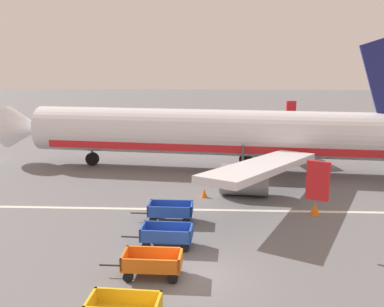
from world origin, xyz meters
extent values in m
plane|color=slate|center=(0.00, 0.00, 0.00)|extent=(220.00, 220.00, 0.00)
cube|color=silver|center=(0.00, 8.65, 0.01)|extent=(120.00, 0.36, 0.01)
cylinder|color=silver|center=(0.84, 18.75, 3.15)|extent=(30.23, 7.21, 3.70)
cube|color=red|center=(0.84, 18.75, 2.13)|extent=(27.23, 6.67, 0.56)
cone|color=silver|center=(-15.54, 20.70, 3.15)|extent=(3.60, 3.98, 3.63)
cube|color=silver|center=(3.96, 9.98, 2.48)|extent=(8.53, 12.65, 1.35)
cube|color=red|center=(5.80, 3.21, 3.43)|extent=(1.06, 0.70, 1.90)
cylinder|color=gray|center=(2.92, 11.67, 1.13)|extent=(3.42, 2.46, 2.10)
cube|color=silver|center=(5.92, 26.56, 2.48)|extent=(5.93, 13.23, 1.35)
cube|color=red|center=(9.30, 32.71, 3.43)|extent=(1.11, 0.48, 1.90)
cylinder|color=gray|center=(4.52, 25.16, 1.13)|extent=(3.42, 2.46, 2.10)
cylinder|color=#4C4C51|center=(-9.58, 19.99, 1.57)|extent=(0.20, 0.20, 2.04)
cylinder|color=black|center=(-9.58, 19.99, 0.55)|extent=(1.15, 0.58, 1.10)
cylinder|color=#4C4C51|center=(3.07, 16.28, 1.57)|extent=(0.20, 0.20, 2.04)
cylinder|color=black|center=(3.07, 16.28, 0.55)|extent=(1.15, 0.58, 1.10)
cylinder|color=#4C4C51|center=(3.59, 20.65, 1.57)|extent=(0.20, 0.20, 2.04)
cylinder|color=black|center=(3.59, 20.65, 0.55)|extent=(1.15, 0.58, 1.10)
cube|color=gold|center=(-2.18, -3.22, 0.80)|extent=(2.50, 0.26, 0.55)
cube|color=gold|center=(-3.42, -3.79, 0.80)|extent=(0.19, 1.40, 0.55)
cube|color=orange|center=(-1.73, -0.10, 0.48)|extent=(2.54, 1.47, 0.08)
cube|color=orange|center=(-1.75, -0.75, 0.80)|extent=(2.50, 0.17, 0.55)
cube|color=orange|center=(-1.72, 0.55, 0.80)|extent=(2.50, 0.17, 0.55)
cube|color=orange|center=(-2.93, -0.06, 0.80)|extent=(0.14, 1.40, 0.55)
cube|color=orange|center=(-0.53, -0.13, 0.80)|extent=(0.14, 1.40, 0.55)
cylinder|color=#2D2D33|center=(-3.53, -0.05, 0.44)|extent=(1.00, 0.11, 0.08)
cylinder|color=black|center=(-2.69, -0.63, 0.22)|extent=(0.44, 0.17, 0.44)
cylinder|color=black|center=(-2.66, 0.49, 0.22)|extent=(0.44, 0.17, 0.44)
cylinder|color=black|center=(-0.81, -0.68, 0.22)|extent=(0.44, 0.17, 0.44)
cylinder|color=black|center=(-0.78, 0.44, 0.22)|extent=(0.44, 0.17, 0.44)
cube|color=#234CB2|center=(-1.43, 3.05, 0.48)|extent=(2.56, 1.52, 0.08)
cube|color=#234CB2|center=(-1.46, 2.40, 0.80)|extent=(2.50, 0.22, 0.55)
cube|color=#234CB2|center=(-1.40, 3.70, 0.80)|extent=(2.50, 0.22, 0.55)
cube|color=#234CB2|center=(-2.63, 3.11, 0.80)|extent=(0.17, 1.40, 0.55)
cube|color=#234CB2|center=(-0.23, 2.99, 0.80)|extent=(0.17, 1.40, 0.55)
cylinder|color=#2D2D33|center=(-3.23, 3.13, 0.44)|extent=(1.00, 0.13, 0.08)
cylinder|color=black|center=(-2.39, 2.53, 0.22)|extent=(0.45, 0.18, 0.44)
cylinder|color=black|center=(-2.34, 3.65, 0.22)|extent=(0.45, 0.18, 0.44)
cylinder|color=black|center=(-0.52, 2.44, 0.22)|extent=(0.45, 0.18, 0.44)
cylinder|color=black|center=(-0.47, 3.56, 0.22)|extent=(0.45, 0.18, 0.44)
cube|color=#234CB2|center=(-1.58, 6.61, 0.48)|extent=(2.53, 1.45, 0.08)
cube|color=#234CB2|center=(-1.59, 5.96, 0.80)|extent=(2.50, 0.15, 0.55)
cube|color=#234CB2|center=(-1.56, 7.26, 0.80)|extent=(2.50, 0.15, 0.55)
cube|color=#234CB2|center=(-2.78, 6.64, 0.80)|extent=(0.13, 1.40, 0.55)
cube|color=#234CB2|center=(-0.38, 6.59, 0.80)|extent=(0.13, 1.40, 0.55)
cylinder|color=#2D2D33|center=(-3.38, 6.65, 0.44)|extent=(1.00, 0.10, 0.08)
cylinder|color=black|center=(-2.53, 6.07, 0.22)|extent=(0.44, 0.17, 0.44)
cylinder|color=black|center=(-2.50, 7.19, 0.22)|extent=(0.44, 0.17, 0.44)
cylinder|color=black|center=(-0.65, 6.03, 0.22)|extent=(0.44, 0.17, 0.44)
cylinder|color=black|center=(-0.63, 7.15, 0.22)|extent=(0.44, 0.17, 0.44)
cone|color=orange|center=(0.23, 11.26, 0.30)|extent=(0.45, 0.45, 0.60)
cone|color=orange|center=(6.87, 8.14, 0.37)|extent=(0.57, 0.57, 0.75)
camera|label=1|loc=(0.82, -18.20, 9.27)|focal=43.13mm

